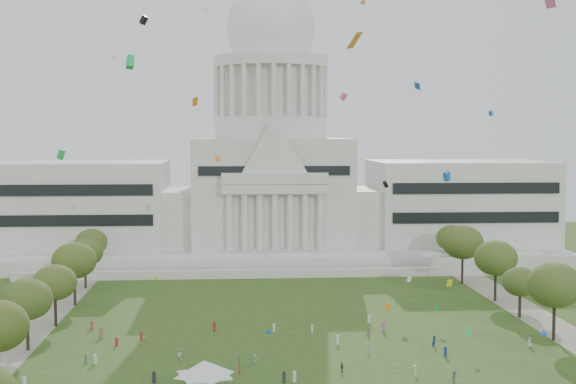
# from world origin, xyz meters

# --- Properties ---
(ground) EXTENTS (400.00, 400.00, 0.00)m
(ground) POSITION_xyz_m (0.00, 0.00, 0.00)
(ground) COLOR #2F4B17
(ground) RESTS_ON ground
(capitol) EXTENTS (160.00, 64.50, 91.30)m
(capitol) POSITION_xyz_m (0.00, 113.59, 22.30)
(capitol) COLOR silver
(capitol) RESTS_ON ground
(path_left) EXTENTS (8.00, 160.00, 0.04)m
(path_left) POSITION_xyz_m (-48.00, 30.00, 0.02)
(path_left) COLOR gray
(path_left) RESTS_ON ground
(path_right) EXTENTS (8.00, 160.00, 0.04)m
(path_right) POSITION_xyz_m (48.00, 30.00, 0.02)
(path_right) COLOR gray
(path_right) RESTS_ON ground
(row_tree_l_2) EXTENTS (8.42, 8.42, 11.97)m
(row_tree_l_2) POSITION_xyz_m (-45.04, 17.30, 8.51)
(row_tree_l_2) COLOR black
(row_tree_l_2) RESTS_ON ground
(row_tree_r_2) EXTENTS (9.55, 9.55, 13.58)m
(row_tree_r_2) POSITION_xyz_m (44.17, 17.44, 9.66)
(row_tree_r_2) COLOR black
(row_tree_r_2) RESTS_ON ground
(row_tree_l_3) EXTENTS (8.12, 8.12, 11.55)m
(row_tree_l_3) POSITION_xyz_m (-44.09, 33.92, 8.21)
(row_tree_l_3) COLOR black
(row_tree_l_3) RESTS_ON ground
(row_tree_r_3) EXTENTS (7.01, 7.01, 9.98)m
(row_tree_r_3) POSITION_xyz_m (44.40, 34.48, 7.08)
(row_tree_r_3) COLOR black
(row_tree_r_3) RESTS_ON ground
(row_tree_l_4) EXTENTS (9.29, 9.29, 13.21)m
(row_tree_l_4) POSITION_xyz_m (-44.08, 52.42, 9.39)
(row_tree_l_4) COLOR black
(row_tree_l_4) RESTS_ON ground
(row_tree_r_4) EXTENTS (9.19, 9.19, 13.06)m
(row_tree_r_4) POSITION_xyz_m (44.76, 50.04, 9.29)
(row_tree_r_4) COLOR black
(row_tree_r_4) RESTS_ON ground
(row_tree_l_5) EXTENTS (8.33, 8.33, 11.85)m
(row_tree_l_5) POSITION_xyz_m (-45.22, 71.01, 8.42)
(row_tree_l_5) COLOR black
(row_tree_l_5) RESTS_ON ground
(row_tree_r_5) EXTENTS (9.82, 9.82, 13.96)m
(row_tree_r_5) POSITION_xyz_m (43.49, 70.19, 9.93)
(row_tree_r_5) COLOR black
(row_tree_r_5) RESTS_ON ground
(row_tree_l_6) EXTENTS (8.19, 8.19, 11.64)m
(row_tree_l_6) POSITION_xyz_m (-46.87, 89.14, 8.27)
(row_tree_l_6) COLOR black
(row_tree_l_6) RESTS_ON ground
(row_tree_r_6) EXTENTS (8.42, 8.42, 11.97)m
(row_tree_r_6) POSITION_xyz_m (45.96, 88.13, 8.51)
(row_tree_r_6) COLOR black
(row_tree_r_6) RESTS_ON ground
(event_tent) EXTENTS (10.92, 10.92, 4.88)m
(event_tent) POSITION_xyz_m (-15.23, -7.40, 3.79)
(event_tent) COLOR #4C4C4C
(event_tent) RESTS_ON ground
(person_0) EXTENTS (0.88, 0.97, 1.66)m
(person_0) POSITION_xyz_m (38.34, 13.26, 0.83)
(person_0) COLOR silver
(person_0) RESTS_ON ground
(person_2) EXTENTS (1.08, 1.02, 1.90)m
(person_2) POSITION_xyz_m (22.49, 14.62, 0.95)
(person_2) COLOR navy
(person_2) RESTS_ON ground
(person_3) EXTENTS (0.58, 1.07, 1.62)m
(person_3) POSITION_xyz_m (15.55, -0.93, 0.81)
(person_3) COLOR silver
(person_3) RESTS_ON ground
(person_4) EXTENTS (0.78, 1.01, 1.53)m
(person_4) POSITION_xyz_m (4.99, 1.50, 0.77)
(person_4) COLOR #33723F
(person_4) RESTS_ON ground
(person_5) EXTENTS (1.50, 1.49, 1.63)m
(person_5) POSITION_xyz_m (-7.87, 6.76, 0.82)
(person_5) COLOR silver
(person_5) RESTS_ON ground
(person_8) EXTENTS (1.04, 0.95, 1.83)m
(person_8) POSITION_xyz_m (-19.67, 9.74, 0.92)
(person_8) COLOR silver
(person_8) RESTS_ON ground
(person_9) EXTENTS (1.30, 1.24, 1.84)m
(person_9) POSITION_xyz_m (20.40, -4.80, 0.92)
(person_9) COLOR #4C4C51
(person_9) RESTS_ON ground
(person_10) EXTENTS (0.83, 1.11, 1.68)m
(person_10) POSITION_xyz_m (10.71, 11.41, 0.84)
(person_10) COLOR silver
(person_10) RESTS_ON ground
(distant_crowd) EXTENTS (63.80, 40.19, 1.92)m
(distant_crowd) POSITION_xyz_m (-11.82, 13.64, 0.82)
(distant_crowd) COLOR silver
(distant_crowd) RESTS_ON ground
(kite_swarm) EXTENTS (88.31, 98.52, 61.75)m
(kite_swarm) POSITION_xyz_m (1.66, 9.64, 32.02)
(kite_swarm) COLOR blue
(kite_swarm) RESTS_ON ground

